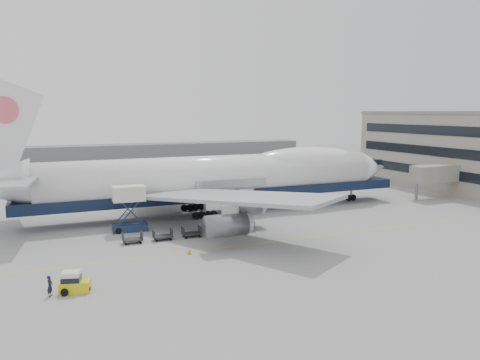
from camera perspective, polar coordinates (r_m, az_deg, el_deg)
name	(u,v)px	position (r m, az deg, el deg)	size (l,w,h in m)	color
ground	(249,231)	(61.68, 1.11, -6.21)	(260.00, 260.00, 0.00)	gray
apron_line	(270,242)	(56.46, 3.63, -7.60)	(60.00, 0.15, 0.01)	gold
hangar	(102,159)	(125.84, -16.42, 2.53)	(110.00, 8.00, 7.00)	slate
airliner	(221,177)	(71.72, -2.35, 0.42)	(67.00, 55.30, 19.98)	white
catering_truck	(129,205)	(62.49, -13.37, -3.03)	(4.54, 3.26, 5.98)	#1A2B4E
baggage_tug	(74,283)	(43.80, -19.63, -11.74)	(2.78, 1.95, 1.85)	gold
ground_worker	(50,286)	(43.51, -22.16, -11.89)	(0.66, 0.44, 1.82)	black
traffic_cone	(189,252)	(52.06, -6.19, -8.68)	(0.43, 0.43, 0.63)	#DC5D0B
dolly_0	(132,239)	(57.28, -12.98, -7.02)	(2.30, 1.35, 1.30)	#2D2D30
dolly_1	(163,236)	(57.99, -9.40, -6.73)	(2.30, 1.35, 1.30)	#2D2D30
dolly_2	(191,233)	(58.92, -5.94, -6.42)	(2.30, 1.35, 1.30)	#2D2D30
dolly_3	(219,230)	(60.06, -2.59, -6.10)	(2.30, 1.35, 1.30)	#2D2D30
dolly_4	(245,227)	(61.39, 0.62, -5.77)	(2.30, 1.35, 1.30)	#2D2D30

